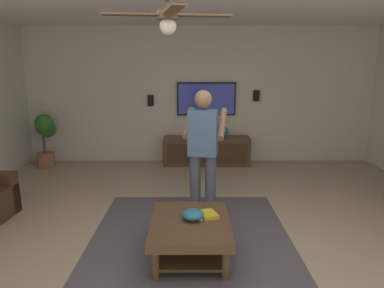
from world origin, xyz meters
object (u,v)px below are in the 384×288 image
at_px(potted_plant_tall, 45,133).
at_px(wall_speaker_left, 256,96).
at_px(bowl, 193,215).
at_px(vase_round, 223,131).
at_px(media_console, 206,151).
at_px(person_standing, 203,146).
at_px(wall_speaker_right, 151,100).
at_px(ceiling_fan, 168,18).
at_px(book, 208,214).
at_px(remote_white, 202,217).
at_px(coffee_table, 191,230).
at_px(tv, 206,99).

xyz_separation_m(potted_plant_tall, wall_speaker_left, (0.40, -4.12, 0.68)).
bearing_deg(bowl, vase_round, -9.83).
bearing_deg(media_console, potted_plant_tall, -87.31).
xyz_separation_m(person_standing, wall_speaker_right, (2.72, 0.97, 0.32)).
bearing_deg(ceiling_fan, book, -95.93).
distance_m(media_console, ceiling_fan, 3.99).
bearing_deg(remote_white, wall_speaker_left, -7.26).
distance_m(coffee_table, wall_speaker_right, 3.96).
distance_m(tv, bowl, 3.82).
bearing_deg(potted_plant_tall, vase_round, -86.75).
relative_size(person_standing, bowl, 7.27).
relative_size(person_standing, book, 7.45).
xyz_separation_m(vase_round, ceiling_fan, (-3.41, 0.84, 1.70)).
relative_size(book, ceiling_fan, 0.18).
distance_m(vase_round, ceiling_fan, 3.90).
xyz_separation_m(media_console, potted_plant_tall, (-0.15, 3.12, 0.40)).
xyz_separation_m(media_console, person_standing, (-2.46, 0.15, 0.66)).
bearing_deg(coffee_table, tv, -4.75).
height_order(tv, vase_round, tv).
bearing_deg(bowl, potted_plant_tall, 40.40).
distance_m(bowl, book, 0.18).
bearing_deg(ceiling_fan, remote_white, -104.76).
relative_size(person_standing, wall_speaker_right, 7.45).
distance_m(person_standing, remote_white, 1.11).
height_order(media_console, person_standing, person_standing).
relative_size(coffee_table, remote_white, 6.67).
distance_m(coffee_table, book, 0.24).
relative_size(tv, remote_white, 7.80).
bearing_deg(remote_white, tv, 7.63).
bearing_deg(tv, bowl, -4.42).
height_order(book, wall_speaker_right, wall_speaker_right).
xyz_separation_m(remote_white, ceiling_fan, (0.09, 0.33, 1.95)).
height_order(tv, book, tv).
distance_m(wall_speaker_right, ceiling_fan, 3.82).
height_order(coffee_table, wall_speaker_left, wall_speaker_left).
distance_m(tv, vase_round, 0.73).
relative_size(vase_round, wall_speaker_right, 1.00).
xyz_separation_m(tv, bowl, (-3.72, 0.29, -0.84)).
bearing_deg(tv, coffee_table, -4.75).
distance_m(wall_speaker_left, wall_speaker_right, 2.12).
bearing_deg(media_console, remote_white, -3.18).
relative_size(potted_plant_tall, book, 4.78).
relative_size(media_console, book, 7.73).
xyz_separation_m(bowl, wall_speaker_left, (3.73, -1.29, 0.90)).
distance_m(media_console, person_standing, 2.55).
bearing_deg(tv, ceiling_fan, -8.20).
xyz_separation_m(potted_plant_tall, book, (-3.25, -2.99, -0.25)).
xyz_separation_m(media_console, bowl, (-3.48, 0.29, 0.18)).
distance_m(coffee_table, tv, 3.88).
height_order(tv, ceiling_fan, ceiling_fan).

